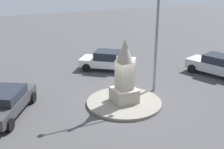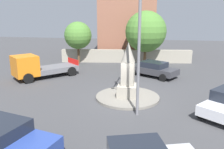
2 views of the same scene
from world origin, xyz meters
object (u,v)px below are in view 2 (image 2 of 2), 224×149
object	(u,v)px
tree_mid_cluster	(146,32)
car_blue_parked_left	(3,140)
truck_orange_far_side	(37,67)
corner_building	(126,19)
tree_near_wall	(78,35)
streetlamp	(140,22)
car_dark_grey_waiting	(153,69)
monument	(128,74)

from	to	relation	value
tree_mid_cluster	car_blue_parked_left	bearing A→B (deg)	167.19
truck_orange_far_side	corner_building	distance (m)	16.25
car_blue_parked_left	tree_near_wall	bearing A→B (deg)	9.87
truck_orange_far_side	tree_near_wall	world-z (taller)	tree_near_wall
car_blue_parked_left	corner_building	bearing A→B (deg)	-2.85
corner_building	car_blue_parked_left	bearing A→B (deg)	177.15
streetlamp	truck_orange_far_side	world-z (taller)	streetlamp
car_dark_grey_waiting	tree_mid_cluster	size ratio (longest dim) A/B	0.80
car_blue_parked_left	tree_mid_cluster	xyz separation A→B (m)	(19.27, -4.38, 2.92)
car_dark_grey_waiting	tree_mid_cluster	xyz separation A→B (m)	(5.36, 1.05, 2.98)
monument	car_blue_parked_left	distance (m)	8.65
streetlamp	car_blue_parked_left	xyz separation A→B (m)	(-5.07, 4.76, -4.35)
car_dark_grey_waiting	tree_near_wall	bearing A→B (deg)	63.52
monument	car_dark_grey_waiting	bearing A→B (deg)	-13.86
tree_near_wall	tree_mid_cluster	bearing A→B (deg)	-81.85
monument	tree_mid_cluster	xyz separation A→B (m)	(11.60, -0.49, 2.00)
tree_near_wall	streetlamp	bearing A→B (deg)	-148.85
car_blue_parked_left	truck_orange_far_side	bearing A→B (deg)	22.33
streetlamp	tree_mid_cluster	world-z (taller)	streetlamp
streetlamp	tree_near_wall	world-z (taller)	streetlamp
streetlamp	car_dark_grey_waiting	distance (m)	9.89
tree_near_wall	monument	bearing A→B (deg)	-146.15
streetlamp	car_dark_grey_waiting	bearing A→B (deg)	-4.30
car_dark_grey_waiting	car_blue_parked_left	bearing A→B (deg)	158.68
corner_building	truck_orange_far_side	bearing A→B (deg)	158.12
car_blue_parked_left	corner_building	world-z (taller)	corner_building
car_dark_grey_waiting	corner_building	distance (m)	13.30
monument	car_dark_grey_waiting	size ratio (longest dim) A/B	0.76
car_blue_parked_left	truck_orange_far_side	world-z (taller)	truck_orange_far_side
truck_orange_far_side	car_blue_parked_left	bearing A→B (deg)	-157.67
car_dark_grey_waiting	truck_orange_far_side	world-z (taller)	truck_orange_far_side
truck_orange_far_side	corner_building	size ratio (longest dim) A/B	0.57
car_blue_parked_left	tree_near_wall	xyz separation A→B (m)	(18.19, 3.17, 2.46)
monument	tree_near_wall	world-z (taller)	tree_near_wall
truck_orange_far_side	tree_mid_cluster	world-z (taller)	tree_mid_cluster
car_blue_parked_left	tree_near_wall	distance (m)	18.62
tree_near_wall	tree_mid_cluster	world-z (taller)	tree_mid_cluster
tree_near_wall	corner_building	bearing A→B (deg)	-30.19
monument	truck_orange_far_side	size ratio (longest dim) A/B	0.65
truck_orange_far_side	tree_near_wall	size ratio (longest dim) A/B	1.16
truck_orange_far_side	corner_building	xyz separation A→B (m)	(14.64, -5.88, 3.88)
corner_building	tree_near_wall	size ratio (longest dim) A/B	2.04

